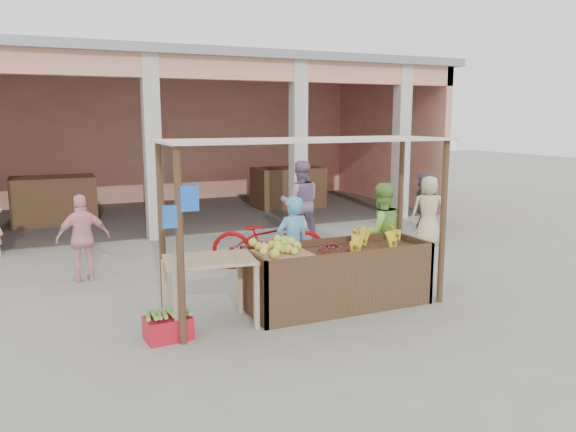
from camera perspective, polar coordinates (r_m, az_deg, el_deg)
name	(u,v)px	position (r m, az deg, el deg)	size (l,w,h in m)	color
ground	(306,311)	(7.96, 1.86, -9.58)	(60.00, 60.00, 0.00)	gray
market_building	(168,116)	(16.03, -12.13, 9.86)	(14.40, 6.40, 4.20)	#E39077
fruit_stall	(338,279)	(8.06, 5.10, -6.38)	(2.60, 0.95, 0.80)	#533821
stall_awning	(304,169)	(7.59, 1.65, 4.77)	(4.09, 1.35, 2.39)	#533821
banana_heap	(375,241)	(8.21, 8.85, -2.55)	(1.13, 0.62, 0.21)	yellow
melon_tray	(279,250)	(7.58, -0.94, -3.49)	(0.81, 0.71, 0.21)	#A37B54
berry_heap	(332,247)	(7.90, 4.50, -3.16)	(0.46, 0.38, 0.15)	maroon
side_table	(209,269)	(7.22, -7.98, -5.37)	(1.21, 0.89, 0.91)	tan
papaya_pile	(209,250)	(7.16, -8.03, -3.45)	(0.73, 0.42, 0.21)	#437F29
red_crate	(168,328)	(7.11, -12.09, -11.07)	(0.54, 0.39, 0.28)	#AE121F
plantain_bundle	(168,314)	(7.04, -12.14, -9.67)	(0.44, 0.31, 0.09)	#5C9034
produce_sacks	(304,215)	(13.73, 1.60, 0.06)	(0.81, 0.50, 0.61)	maroon
vendor_blue	(293,242)	(8.53, 0.48, -2.65)	(0.60, 0.44, 1.60)	#54ABE6
vendor_green	(381,230)	(9.22, 9.40, -1.45)	(0.83, 0.48, 1.72)	#84CD49
motorcycle	(269,238)	(9.99, -1.97, -2.26)	(2.11, 0.73, 1.10)	#890705
shopper_b	(83,235)	(9.77, -20.11, -1.84)	(0.90, 0.48, 1.54)	pink
shopper_c	(429,207)	(12.13, 14.10, 0.89)	(0.78, 0.51, 1.63)	tan
shopper_d	(426,199)	(13.85, 13.80, 1.64)	(1.35, 0.55, 1.46)	#4D4C59
shopper_f	(300,199)	(11.91, 1.26, 1.78)	(0.95, 0.54, 1.94)	gray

